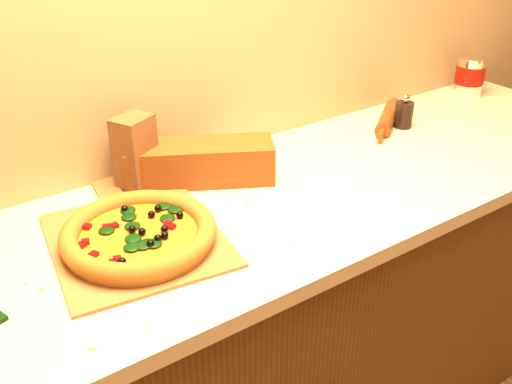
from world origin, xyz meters
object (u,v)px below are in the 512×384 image
(rolling_pin, at_px, (388,118))
(coffee_canister, at_px, (470,76))
(pizza, at_px, (139,234))
(pizza_peel, at_px, (134,236))
(pepper_grinder, at_px, (404,114))

(rolling_pin, bearing_deg, coffee_canister, 4.71)
(pizza, distance_m, coffee_canister, 1.47)
(pizza_peel, bearing_deg, pizza, -85.65)
(pizza_peel, height_order, rolling_pin, rolling_pin)
(pizza_peel, distance_m, rolling_pin, 1.00)
(coffee_canister, bearing_deg, pizza_peel, -172.31)
(pepper_grinder, relative_size, rolling_pin, 0.37)
(rolling_pin, height_order, coffee_canister, coffee_canister)
(pizza, distance_m, pepper_grinder, 1.02)
(pepper_grinder, bearing_deg, rolling_pin, 122.00)
(pepper_grinder, bearing_deg, pizza, -171.51)
(pizza, relative_size, rolling_pin, 1.14)
(pizza, height_order, pepper_grinder, pepper_grinder)
(pepper_grinder, relative_size, coffee_canister, 0.77)
(pizza, xyz_separation_m, rolling_pin, (0.99, 0.19, -0.01))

